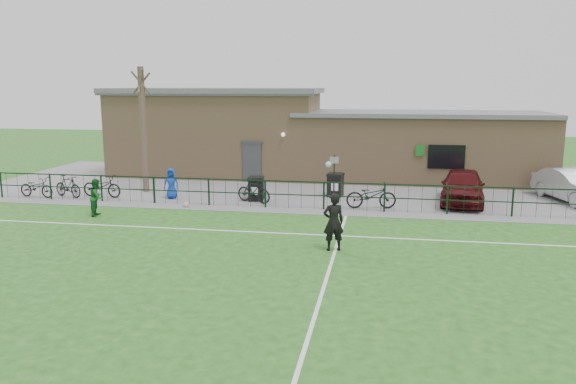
% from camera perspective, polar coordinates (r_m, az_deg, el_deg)
% --- Properties ---
extents(ground, '(90.00, 90.00, 0.00)m').
position_cam_1_polar(ground, '(16.13, -3.06, -7.88)').
color(ground, '#205418').
rests_on(ground, ground).
extents(paving_strip, '(34.00, 13.00, 0.02)m').
position_cam_1_polar(paving_strip, '(29.05, 2.87, 0.64)').
color(paving_strip, slate).
rests_on(paving_strip, ground).
extents(pitch_line_touch, '(28.00, 0.10, 0.01)m').
position_cam_1_polar(pitch_line_touch, '(23.52, 1.17, -1.83)').
color(pitch_line_touch, white).
rests_on(pitch_line_touch, ground).
extents(pitch_line_mid, '(28.00, 0.10, 0.01)m').
position_cam_1_polar(pitch_line_mid, '(19.88, -0.49, -4.21)').
color(pitch_line_mid, white).
rests_on(pitch_line_mid, ground).
extents(pitch_line_perp, '(0.10, 16.00, 0.01)m').
position_cam_1_polar(pitch_line_perp, '(15.82, 4.09, -8.26)').
color(pitch_line_perp, white).
rests_on(pitch_line_perp, ground).
extents(perimeter_fence, '(28.00, 0.10, 1.20)m').
position_cam_1_polar(perimeter_fence, '(23.58, 1.25, -0.31)').
color(perimeter_fence, black).
rests_on(perimeter_fence, ground).
extents(bare_tree, '(0.30, 0.30, 6.00)m').
position_cam_1_polar(bare_tree, '(27.92, -14.48, 6.08)').
color(bare_tree, '#4D3A2F').
rests_on(bare_tree, ground).
extents(wheelie_bin_left, '(0.74, 0.82, 0.99)m').
position_cam_1_polar(wheelie_bin_left, '(25.31, -3.25, 0.25)').
color(wheelie_bin_left, black).
rests_on(wheelie_bin_left, paving_strip).
extents(wheelie_bin_right, '(0.75, 0.83, 1.00)m').
position_cam_1_polar(wheelie_bin_right, '(26.30, 4.84, 0.65)').
color(wheelie_bin_right, black).
rests_on(wheelie_bin_right, paving_strip).
extents(sign_post, '(0.07, 0.07, 2.00)m').
position_cam_1_polar(sign_post, '(25.82, 4.70, 1.59)').
color(sign_post, black).
rests_on(sign_post, paving_strip).
extents(car_maroon, '(2.35, 4.64, 1.51)m').
position_cam_1_polar(car_maroon, '(25.80, 17.32, 0.57)').
color(car_maroon, '#440C0F').
rests_on(car_maroon, paving_strip).
extents(car_silver, '(2.73, 4.65, 1.45)m').
position_cam_1_polar(car_silver, '(27.96, 26.98, 0.57)').
color(car_silver, '#A8ABB0').
rests_on(car_silver, paving_strip).
extents(bicycle_a, '(1.85, 0.85, 0.94)m').
position_cam_1_polar(bicycle_a, '(28.48, -24.19, 0.45)').
color(bicycle_a, black).
rests_on(bicycle_a, paving_strip).
extents(bicycle_b, '(1.76, 1.06, 1.02)m').
position_cam_1_polar(bicycle_b, '(27.93, -21.45, 0.55)').
color(bicycle_b, black).
rests_on(bicycle_b, paving_strip).
extents(bicycle_c, '(2.03, 0.91, 1.03)m').
position_cam_1_polar(bicycle_c, '(27.40, -18.38, 0.58)').
color(bicycle_c, black).
rests_on(bicycle_c, paving_strip).
extents(bicycle_d, '(1.80, 1.14, 1.05)m').
position_cam_1_polar(bicycle_d, '(24.83, -3.50, 0.11)').
color(bicycle_d, black).
rests_on(bicycle_d, paving_strip).
extents(bicycle_e, '(2.18, 1.02, 1.10)m').
position_cam_1_polar(bicycle_e, '(23.88, 8.44, -0.35)').
color(bicycle_e, black).
rests_on(bicycle_e, paving_strip).
extents(spectator_child, '(0.74, 0.54, 1.40)m').
position_cam_1_polar(spectator_child, '(26.17, -11.77, 0.85)').
color(spectator_child, '#123BAF').
rests_on(spectator_child, paving_strip).
extents(goalkeeper_kick, '(1.01, 3.71, 2.39)m').
position_cam_1_polar(goalkeeper_kick, '(17.78, 4.63, -2.92)').
color(goalkeeper_kick, black).
rests_on(goalkeeper_kick, ground).
extents(outfield_player, '(0.69, 0.82, 1.49)m').
position_cam_1_polar(outfield_player, '(23.67, -18.84, -0.51)').
color(outfield_player, '#185521').
rests_on(outfield_player, ground).
extents(ball_ground, '(0.24, 0.24, 0.24)m').
position_cam_1_polar(ball_ground, '(24.37, -10.33, -1.27)').
color(ball_ground, silver).
rests_on(ball_ground, ground).
extents(clubhouse, '(24.25, 5.40, 4.96)m').
position_cam_1_polar(clubhouse, '(31.81, 1.98, 5.56)').
color(clubhouse, tan).
rests_on(clubhouse, ground).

